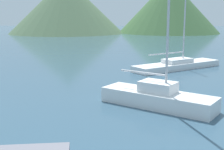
# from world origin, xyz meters

# --- Properties ---
(sailboat_inner) EXTENTS (8.17, 6.66, 8.00)m
(sailboat_inner) POSITION_xyz_m (4.76, 23.12, 0.36)
(sailboat_inner) COLOR white
(sailboat_inner) RESTS_ON ground_plane
(sailboat_middle) EXTENTS (5.87, 4.64, 10.40)m
(sailboat_middle) POSITION_xyz_m (1.90, 11.81, 0.55)
(sailboat_middle) COLOR white
(sailboat_middle) RESTS_ON ground_plane
(hill_west) EXTENTS (27.76, 27.76, 13.18)m
(hill_west) POSITION_xyz_m (-14.05, 73.32, 6.59)
(hill_west) COLOR #4C6647
(hill_west) RESTS_ON ground_plane
(hill_central) EXTENTS (24.79, 24.79, 13.08)m
(hill_central) POSITION_xyz_m (11.10, 75.56, 6.54)
(hill_central) COLOR #3D6038
(hill_central) RESTS_ON ground_plane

